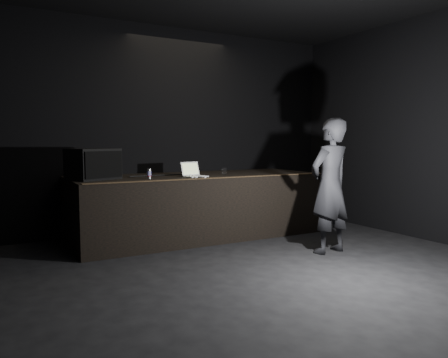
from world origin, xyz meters
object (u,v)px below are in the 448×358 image
object	(u,v)px
stage_monitor	(94,164)
beer_can	(149,174)
stage_riser	(198,205)
person	(330,186)
laptop	(193,173)

from	to	relation	value
stage_monitor	beer_can	distance (m)	0.79
stage_monitor	stage_riser	bearing A→B (deg)	-21.47
stage_monitor	person	size ratio (longest dim) A/B	0.43
stage_riser	stage_monitor	bearing A→B (deg)	-177.30
laptop	beer_can	distance (m)	0.72
beer_can	person	world-z (taller)	person
stage_monitor	laptop	distance (m)	1.47
stage_monitor	person	world-z (taller)	person
laptop	person	xyz separation A→B (m)	(1.35, -1.55, -0.13)
stage_monitor	person	xyz separation A→B (m)	(2.80, -1.78, -0.29)
person	stage_riser	bearing A→B (deg)	-66.23
person	laptop	bearing A→B (deg)	-56.42
stage_monitor	laptop	size ratio (longest dim) A/B	2.06
person	beer_can	bearing A→B (deg)	-43.71
stage_riser	person	distance (m)	2.22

